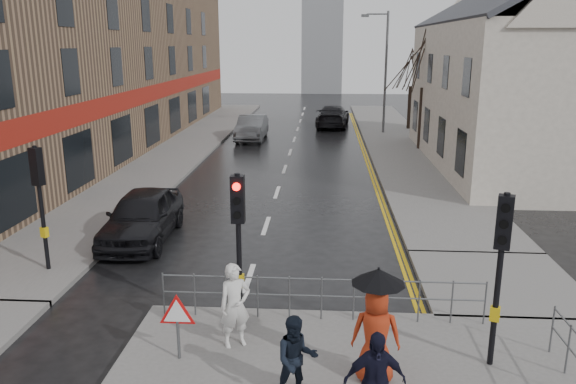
# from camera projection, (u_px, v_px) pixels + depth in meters

# --- Properties ---
(ground) EXTENTS (120.00, 120.00, 0.00)m
(ground) POSITION_uv_depth(u_px,v_px,m) (230.00, 335.00, 12.10)
(ground) COLOR black
(ground) RESTS_ON ground
(left_pavement) EXTENTS (4.00, 44.00, 0.14)m
(left_pavement) POSITION_uv_depth(u_px,v_px,m) (187.00, 144.00, 34.67)
(left_pavement) COLOR #605E5B
(left_pavement) RESTS_ON ground
(right_pavement) EXTENTS (4.00, 40.00, 0.14)m
(right_pavement) POSITION_uv_depth(u_px,v_px,m) (395.00, 141.00, 35.78)
(right_pavement) COLOR #605E5B
(right_pavement) RESTS_ON ground
(pavement_bridge_right) EXTENTS (4.00, 4.20, 0.14)m
(pavement_bridge_right) POSITION_uv_depth(u_px,v_px,m) (497.00, 283.00, 14.57)
(pavement_bridge_right) COLOR #605E5B
(pavement_bridge_right) RESTS_ON ground
(building_left_terrace) EXTENTS (8.00, 42.00, 10.00)m
(building_left_terrace) POSITION_uv_depth(u_px,v_px,m) (87.00, 62.00, 32.79)
(building_left_terrace) COLOR brown
(building_left_terrace) RESTS_ON ground
(building_right_cream) EXTENTS (9.00, 16.40, 10.10)m
(building_right_cream) POSITION_uv_depth(u_px,v_px,m) (531.00, 71.00, 27.47)
(building_right_cream) COLOR beige
(building_right_cream) RESTS_ON ground
(church_tower) EXTENTS (5.00, 5.00, 18.00)m
(church_tower) POSITION_uv_depth(u_px,v_px,m) (323.00, 19.00, 69.48)
(church_tower) COLOR gray
(church_tower) RESTS_ON ground
(traffic_signal_near_left) EXTENTS (0.28, 0.27, 3.40)m
(traffic_signal_near_left) POSITION_uv_depth(u_px,v_px,m) (238.00, 224.00, 11.64)
(traffic_signal_near_left) COLOR black
(traffic_signal_near_left) RESTS_ON near_pavement
(traffic_signal_near_right) EXTENTS (0.34, 0.33, 3.40)m
(traffic_signal_near_right) POSITION_uv_depth(u_px,v_px,m) (501.00, 250.00, 10.17)
(traffic_signal_near_right) COLOR black
(traffic_signal_near_right) RESTS_ON near_pavement
(traffic_signal_far_left) EXTENTS (0.34, 0.33, 3.40)m
(traffic_signal_far_left) POSITION_uv_depth(u_px,v_px,m) (39.00, 186.00, 14.71)
(traffic_signal_far_left) COLOR black
(traffic_signal_far_left) RESTS_ON left_pavement
(guard_railing_front) EXTENTS (7.14, 0.04, 1.00)m
(guard_railing_front) POSITION_uv_depth(u_px,v_px,m) (322.00, 289.00, 12.33)
(guard_railing_front) COLOR #595B5E
(guard_railing_front) RESTS_ON near_pavement
(warning_sign) EXTENTS (0.80, 0.07, 1.35)m
(warning_sign) POSITION_uv_depth(u_px,v_px,m) (177.00, 316.00, 10.72)
(warning_sign) COLOR #595B5E
(warning_sign) RESTS_ON near_pavement
(street_lamp) EXTENTS (1.83, 0.25, 8.00)m
(street_lamp) POSITION_uv_depth(u_px,v_px,m) (383.00, 65.00, 37.53)
(street_lamp) COLOR #595B5E
(street_lamp) RESTS_ON right_pavement
(tree_near) EXTENTS (2.40, 2.40, 6.58)m
(tree_near) POSITION_uv_depth(u_px,v_px,m) (424.00, 61.00, 31.52)
(tree_near) COLOR black
(tree_near) RESTS_ON right_pavement
(tree_far) EXTENTS (2.40, 2.40, 5.64)m
(tree_far) POSITION_uv_depth(u_px,v_px,m) (412.00, 68.00, 39.39)
(tree_far) COLOR black
(tree_far) RESTS_ON right_pavement
(pedestrian_a) EXTENTS (0.76, 0.66, 1.75)m
(pedestrian_a) POSITION_uv_depth(u_px,v_px,m) (235.00, 305.00, 11.22)
(pedestrian_a) COLOR silver
(pedestrian_a) RESTS_ON near_pavement
(pedestrian_b) EXTENTS (0.86, 0.73, 1.55)m
(pedestrian_b) POSITION_uv_depth(u_px,v_px,m) (296.00, 359.00, 9.50)
(pedestrian_b) COLOR black
(pedestrian_b) RESTS_ON near_pavement
(pedestrian_with_umbrella) EXTENTS (0.96, 0.96, 2.17)m
(pedestrian_with_umbrella) POSITION_uv_depth(u_px,v_px,m) (376.00, 322.00, 9.98)
(pedestrian_with_umbrella) COLOR #A82D13
(pedestrian_with_umbrella) RESTS_ON near_pavement
(pedestrian_d) EXTENTS (1.05, 0.55, 1.70)m
(pedestrian_d) POSITION_uv_depth(u_px,v_px,m) (375.00, 382.00, 8.73)
(pedestrian_d) COLOR black
(pedestrian_d) RESTS_ON near_pavement
(car_parked) EXTENTS (2.01, 4.75, 1.60)m
(car_parked) POSITION_uv_depth(u_px,v_px,m) (142.00, 216.00, 17.75)
(car_parked) COLOR black
(car_parked) RESTS_ON ground
(car_mid) EXTENTS (1.73, 4.79, 1.57)m
(car_mid) POSITION_uv_depth(u_px,v_px,m) (252.00, 128.00, 36.34)
(car_mid) COLOR #4B4D51
(car_mid) RESTS_ON ground
(car_far) EXTENTS (2.72, 5.72, 1.61)m
(car_far) POSITION_uv_depth(u_px,v_px,m) (333.00, 116.00, 41.96)
(car_far) COLOR black
(car_far) RESTS_ON ground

